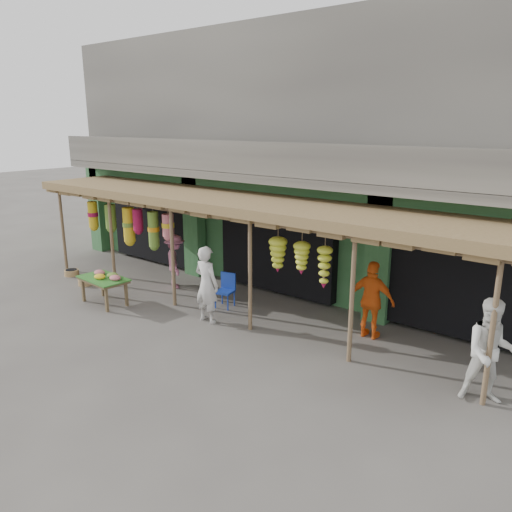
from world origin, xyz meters
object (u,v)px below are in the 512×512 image
Objects in this scene: flower_table at (104,279)px; person_right at (491,352)px; blue_chair at (226,288)px; person_shopper at (175,261)px; person_vendor at (372,300)px; person_front at (207,284)px.

person_right is at bearing 11.31° from flower_table.
blue_chair is 2.16m from person_shopper.
flower_table is at bearing -158.61° from blue_chair.
flower_table is 1.63× the size of blue_chair.
person_shopper reaches higher than blue_chair.
person_vendor is at bearing 130.54° from person_right.
flower_table is 0.92× the size of person_shopper.
blue_chair is at bearing 6.60° from person_vendor.
blue_chair is (2.57, 1.80, -0.18)m from flower_table.
flower_table is 0.78× the size of person_right.
person_right is 1.06× the size of person_vendor.
person_right is (8.98, 1.15, 0.25)m from flower_table.
person_shopper is at bearing 1.37° from person_vendor.
person_vendor is (3.73, 0.53, 0.37)m from blue_chair.
person_vendor is (-2.68, 1.17, -0.05)m from person_right.
blue_chair is 0.48× the size of person_right.
flower_table is 3.14m from blue_chair.
person_shopper is at bearing 148.25° from person_right.
person_shopper is (-2.13, 0.24, 0.28)m from blue_chair.
flower_table is 0.78× the size of person_front.
flower_table is at bearing 18.79° from person_vendor.
person_right reaches higher than person_vendor.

